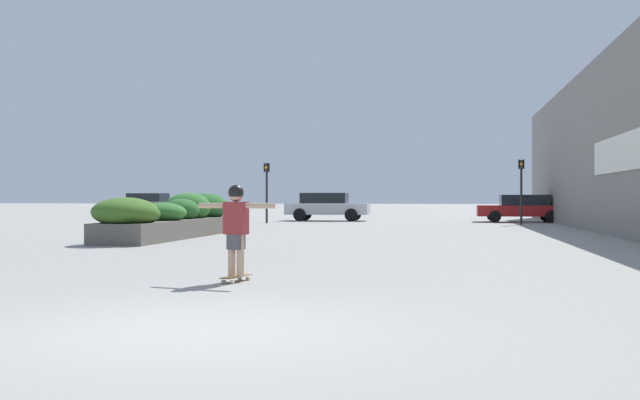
# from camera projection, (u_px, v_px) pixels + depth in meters

# --- Properties ---
(ground_plane) EXTENTS (300.00, 300.00, 0.00)m
(ground_plane) POSITION_uv_depth(u_px,v_px,m) (193.00, 330.00, 7.01)
(ground_plane) COLOR gray
(building_wall_right) EXTENTS (0.67, 48.08, 6.59)m
(building_wall_right) POSITION_uv_depth(u_px,v_px,m) (632.00, 136.00, 22.67)
(building_wall_right) COLOR gray
(building_wall_right) RESTS_ON ground_plane
(planter_box) EXTENTS (1.81, 8.75, 1.49)m
(planter_box) POSITION_uv_depth(u_px,v_px,m) (172.00, 217.00, 23.44)
(planter_box) COLOR #605B54
(planter_box) RESTS_ON ground_plane
(skateboard) EXTENTS (0.34, 0.74, 0.09)m
(skateboard) POSITION_uv_depth(u_px,v_px,m) (236.00, 277.00, 11.06)
(skateboard) COLOR olive
(skateboard) RESTS_ON ground_plane
(skateboarder) EXTENTS (1.31, 0.38, 1.42)m
(skateboarder) POSITION_uv_depth(u_px,v_px,m) (236.00, 221.00, 11.06)
(skateboarder) COLOR tan
(skateboarder) RESTS_ON skateboard
(car_leftmost) EXTENTS (3.94, 1.98, 1.59)m
(car_leftmost) POSITION_uv_depth(u_px,v_px,m) (146.00, 205.00, 43.97)
(car_leftmost) COLOR slate
(car_leftmost) RESTS_ON ground_plane
(car_center_left) EXTENTS (4.62, 2.07, 1.48)m
(car_center_left) POSITION_uv_depth(u_px,v_px,m) (522.00, 208.00, 38.43)
(car_center_left) COLOR maroon
(car_center_left) RESTS_ON ground_plane
(car_center_right) EXTENTS (4.72, 1.89, 1.59)m
(car_center_right) POSITION_uv_depth(u_px,v_px,m) (327.00, 206.00, 40.64)
(car_center_right) COLOR #BCBCC1
(car_center_right) RESTS_ON ground_plane
(traffic_light_left) EXTENTS (0.28, 0.30, 3.10)m
(traffic_light_left) POSITION_uv_depth(u_px,v_px,m) (267.00, 182.00, 36.73)
(traffic_light_left) COLOR black
(traffic_light_left) RESTS_ON ground_plane
(traffic_light_right) EXTENTS (0.28, 0.30, 3.19)m
(traffic_light_right) POSITION_uv_depth(u_px,v_px,m) (521.00, 180.00, 34.89)
(traffic_light_right) COLOR black
(traffic_light_right) RESTS_ON ground_plane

